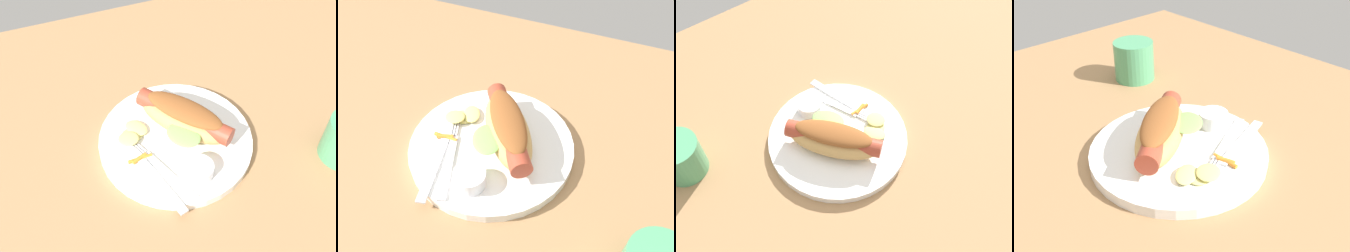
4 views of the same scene
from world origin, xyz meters
TOP-DOWN VIEW (x-y plane):
  - ground_plane at (0.00, 0.00)cm, footprint 120.00×90.00cm
  - plate at (-3.68, -2.25)cm, footprint 26.24×26.24cm
  - hot_dog at (-5.78, -3.77)cm, footprint 15.22×17.29cm
  - sauce_ramekin at (-4.40, 6.02)cm, footprint 4.64×4.64cm
  - fork at (0.73, 3.58)cm, footprint 6.73×14.46cm
  - knife at (1.93, 5.43)cm, footprint 4.69×12.97cm
  - chips_pile at (3.07, -5.21)cm, footprint 6.79×7.09cm
  - carrot_garnish at (3.45, 0.02)cm, footprint 4.08×1.58cm

SIDE VIEW (x-z plane):
  - ground_plane at x=0.00cm, z-range -1.80..0.00cm
  - plate at x=-3.68cm, z-range 0.00..1.60cm
  - knife at x=1.93cm, z-range 1.60..1.96cm
  - fork at x=0.73cm, z-range 1.60..2.00cm
  - carrot_garnish at x=3.45cm, z-range 1.57..2.30cm
  - chips_pile at x=3.07cm, z-range 1.49..2.88cm
  - sauce_ramekin at x=-4.40cm, z-range 1.60..3.99cm
  - hot_dog at x=-5.78cm, z-range 1.68..7.25cm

